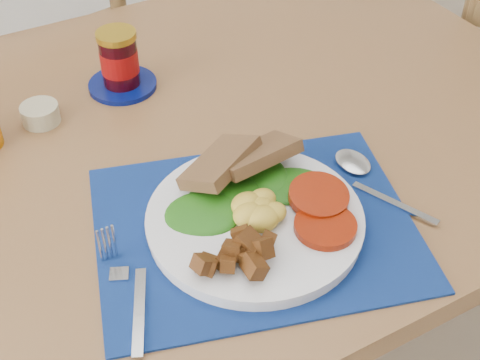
# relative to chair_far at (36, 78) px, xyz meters

# --- Properties ---
(table) EXTENTS (1.40, 0.90, 0.75)m
(table) POSITION_rel_chair_far_xyz_m (0.05, -0.59, 0.11)
(table) COLOR brown
(table) RESTS_ON ground
(chair_far) EXTENTS (0.47, 0.46, 1.10)m
(chair_far) POSITION_rel_chair_far_xyz_m (0.00, 0.00, 0.00)
(chair_far) COLOR brown
(chair_far) RESTS_ON ground
(placemat) EXTENTS (0.49, 0.43, 0.00)m
(placemat) POSITION_rel_chair_far_xyz_m (0.10, -0.81, 0.19)
(placemat) COLOR black
(placemat) RESTS_ON table
(breakfast_plate) EXTENTS (0.28, 0.28, 0.07)m
(breakfast_plate) POSITION_rel_chair_far_xyz_m (0.09, -0.82, 0.22)
(breakfast_plate) COLOR silver
(breakfast_plate) RESTS_ON placemat
(fork) EXTENTS (0.06, 0.18, 0.00)m
(fork) POSITION_rel_chair_far_xyz_m (-0.09, -0.83, 0.20)
(fork) COLOR #B2B5BA
(fork) RESTS_ON placemat
(spoon) EXTENTS (0.06, 0.19, 0.01)m
(spoon) POSITION_rel_chair_far_xyz_m (0.29, -0.80, 0.20)
(spoon) COLOR #B2B5BA
(spoon) RESTS_ON placemat
(ramekin) EXTENTS (0.06, 0.06, 0.03)m
(ramekin) POSITION_rel_chair_far_xyz_m (-0.08, -0.44, 0.21)
(ramekin) COLOR tan
(ramekin) RESTS_ON table
(jam_on_saucer) EXTENTS (0.12, 0.12, 0.10)m
(jam_on_saucer) POSITION_rel_chair_far_xyz_m (0.07, -0.41, 0.24)
(jam_on_saucer) COLOR #050F54
(jam_on_saucer) RESTS_ON table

